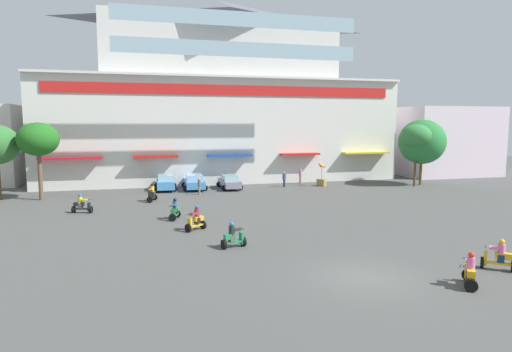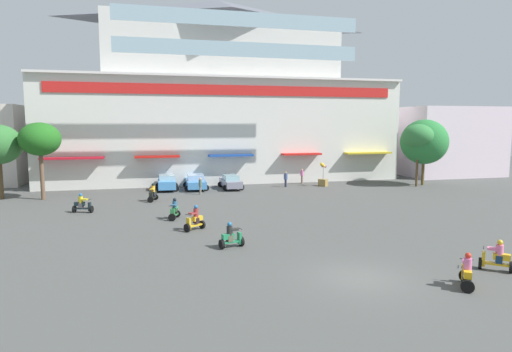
{
  "view_description": "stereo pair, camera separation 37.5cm",
  "coord_description": "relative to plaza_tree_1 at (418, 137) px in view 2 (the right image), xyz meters",
  "views": [
    {
      "loc": [
        -9.2,
        -16.63,
        6.67
      ],
      "look_at": [
        -0.87,
        15.37,
        2.7
      ],
      "focal_mm": 30.78,
      "sensor_mm": 36.0,
      "label": 1
    },
    {
      "loc": [
        -8.84,
        -16.72,
        6.67
      ],
      "look_at": [
        -0.87,
        15.37,
        2.7
      ],
      "focal_mm": 30.78,
      "sensor_mm": 36.0,
      "label": 2
    }
  ],
  "objects": [
    {
      "name": "pedestrian_1",
      "position": [
        -11.12,
        4.96,
        -4.35
      ],
      "size": [
        0.37,
        0.37,
        1.65
      ],
      "color": "#806353",
      "rests_on": "ground"
    },
    {
      "name": "plaza_tree_1",
      "position": [
        0.0,
        0.0,
        0.0
      ],
      "size": [
        3.3,
        3.61,
        6.61
      ],
      "color": "brown",
      "rests_on": "ground"
    },
    {
      "name": "scooter_rider_3",
      "position": [
        -26.04,
        -10.19,
        -4.67
      ],
      "size": [
        0.94,
        1.47,
        1.49
      ],
      "color": "black",
      "rests_on": "ground"
    },
    {
      "name": "scooter_rider_0",
      "position": [
        -24.99,
        -13.75,
        -4.63
      ],
      "size": [
        1.42,
        1.2,
        1.6
      ],
      "color": "black",
      "rests_on": "ground"
    },
    {
      "name": "scooter_rider_4",
      "position": [
        -32.63,
        -6.19,
        -4.69
      ],
      "size": [
        1.55,
        0.91,
        1.47
      ],
      "color": "black",
      "rests_on": "ground"
    },
    {
      "name": "plaza_tree_2",
      "position": [
        -36.81,
        0.77,
        -0.01
      ],
      "size": [
        3.46,
        3.71,
        6.77
      ],
      "color": "brown",
      "rests_on": "ground"
    },
    {
      "name": "scooter_rider_5",
      "position": [
        -23.51,
        -18.12,
        -4.7
      ],
      "size": [
        1.42,
        0.86,
        1.43
      ],
      "color": "black",
      "rests_on": "ground"
    },
    {
      "name": "plaza_tree_3",
      "position": [
        1.27,
        0.78,
        -0.6
      ],
      "size": [
        4.88,
        5.2,
        7.1
      ],
      "color": "brown",
      "rests_on": "ground"
    },
    {
      "name": "pedestrian_0",
      "position": [
        -23.01,
        0.15,
        -4.37
      ],
      "size": [
        0.42,
        0.42,
        1.6
      ],
      "color": "slate",
      "rests_on": "ground"
    },
    {
      "name": "scooter_rider_6",
      "position": [
        -27.4,
        -2.5,
        -4.65
      ],
      "size": [
        0.96,
        1.51,
        1.56
      ],
      "color": "black",
      "rests_on": "ground"
    },
    {
      "name": "pedestrian_2",
      "position": [
        -13.66,
        2.96,
        -4.38
      ],
      "size": [
        0.44,
        0.44,
        1.63
      ],
      "color": "#2E2E44",
      "rests_on": "ground"
    },
    {
      "name": "balloon_vendor_cart",
      "position": [
        -9.59,
        2.59,
        -4.44
      ],
      "size": [
        1.02,
        1.08,
        2.53
      ],
      "color": "olive",
      "rests_on": "ground"
    },
    {
      "name": "parked_car_1",
      "position": [
        -23.08,
        3.62,
        -4.53
      ],
      "size": [
        2.53,
        4.52,
        1.53
      ],
      "color": "#4486C8",
      "rests_on": "ground"
    },
    {
      "name": "flank_building_right",
      "position": [
        9.93,
        9.49,
        -0.93
      ],
      "size": [
        12.07,
        10.53,
        8.73
      ],
      "color": "silver",
      "rests_on": "ground"
    },
    {
      "name": "parked_car_2",
      "position": [
        -19.54,
        3.1,
        -4.57
      ],
      "size": [
        2.28,
        4.35,
        1.42
      ],
      "color": "gray",
      "rests_on": "ground"
    },
    {
      "name": "parked_car_0",
      "position": [
        -25.96,
        3.69,
        -4.5
      ],
      "size": [
        2.35,
        4.0,
        1.56
      ],
      "color": "#468CCF",
      "rests_on": "ground"
    },
    {
      "name": "ground_plane",
      "position": [
        -18.93,
        -11.11,
        -5.29
      ],
      "size": [
        128.0,
        128.0,
        0.0
      ],
      "primitive_type": "plane",
      "color": "#494B48"
    },
    {
      "name": "scooter_rider_2",
      "position": [
        -15.26,
        -26.15,
        -4.68
      ],
      "size": [
        1.29,
        1.5,
        1.49
      ],
      "color": "black",
      "rests_on": "ground"
    },
    {
      "name": "colonial_building",
      "position": [
        -18.93,
        12.7,
        4.08
      ],
      "size": [
        40.38,
        18.72,
        21.32
      ],
      "color": "silver",
      "rests_on": "ground"
    },
    {
      "name": "scooter_rider_1",
      "position": [
        -12.5,
        -24.71,
        -4.69
      ],
      "size": [
        1.38,
        1.31,
        1.46
      ],
      "color": "black",
      "rests_on": "ground"
    }
  ]
}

